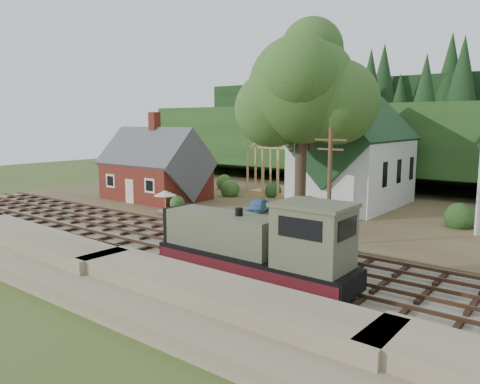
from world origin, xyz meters
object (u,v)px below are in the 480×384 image
Objects in this scene: car_blue at (258,206)px; patio_set at (165,194)px; car_green at (131,188)px; locomotive at (260,247)px.

patio_set is (-5.74, -5.71, 1.22)m from car_blue.
car_blue is 17.81m from car_green.
patio_set is (12.07, -6.01, 1.23)m from car_green.
locomotive is at bearing -27.89° from patio_set.
car_blue is (-10.39, 14.25, -1.08)m from locomotive.
car_blue is at bearing -72.22° from car_green.
patio_set is at bearing -97.71° from car_green.
patio_set is (-16.13, 8.54, 0.14)m from locomotive.
patio_set reaches higher than car_green.
car_blue is 1.69× the size of patio_set.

